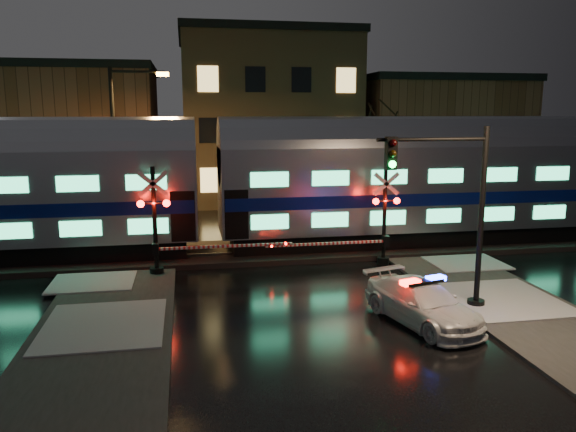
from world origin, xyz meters
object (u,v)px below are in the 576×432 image
object	(u,v)px
police_car	(422,303)
streetlight	(120,143)
crossing_signal_left	(164,231)
traffic_light	(455,215)
crossing_signal_right	(377,226)

from	to	relation	value
police_car	streetlight	distance (m)	17.16
police_car	streetlight	xyz separation A→B (m)	(-10.05, 13.24, 4.24)
crossing_signal_left	streetlight	size ratio (longest dim) A/B	0.72
traffic_light	police_car	bearing A→B (deg)	-132.98
police_car	traffic_light	xyz separation A→B (m)	(1.36, 0.86, 2.51)
police_car	streetlight	world-z (taller)	streetlight
police_car	streetlight	bearing A→B (deg)	112.25
police_car	crossing_signal_left	distance (m)	10.30
police_car	crossing_signal_left	size ratio (longest dim) A/B	0.77
traffic_light	streetlight	distance (m)	16.93
crossing_signal_right	streetlight	xyz separation A→B (m)	(-10.85, 6.69, 3.21)
crossing_signal_left	traffic_light	bearing A→B (deg)	-31.70
police_car	crossing_signal_left	world-z (taller)	crossing_signal_left
crossing_signal_right	traffic_light	size ratio (longest dim) A/B	0.97
traffic_light	crossing_signal_left	bearing A→B (deg)	162.94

